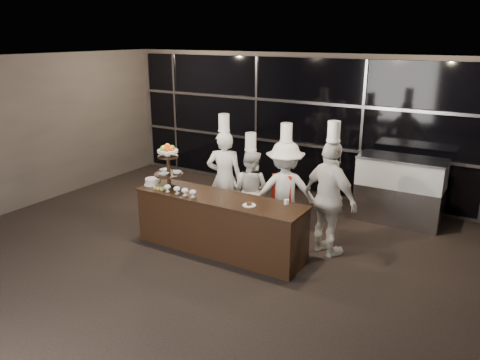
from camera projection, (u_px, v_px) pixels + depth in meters
The scene contains 14 objects.
room at pixel (150, 189), 5.87m from camera, with size 10.00×10.00×10.00m.
window_wall at pixel (306, 126), 9.91m from camera, with size 8.60×0.10×2.80m.
buffet_counter at pixel (220, 224), 7.46m from camera, with size 2.84×0.74×0.92m.
display_stand at pixel (168, 163), 7.69m from camera, with size 0.48×0.48×0.74m.
compotes at pixel (180, 190), 7.41m from camera, with size 0.62×0.11×0.12m.
layer_cake at pixel (153, 182), 7.91m from camera, with size 0.30×0.30×0.11m.
pastry_squares at pixel (160, 187), 7.70m from camera, with size 0.20×0.13×0.05m.
small_plate at pixel (249, 205), 6.94m from camera, with size 0.20×0.20×0.05m.
chef_cup at pixel (286, 202), 7.01m from camera, with size 0.08×0.08×0.07m, color white.
display_case at pixel (400, 187), 8.57m from camera, with size 1.54×0.67×1.24m.
chef_a at pixel (225, 177), 8.39m from camera, with size 0.75×0.65×2.05m.
chef_b at pixel (250, 189), 8.25m from camera, with size 0.73×0.57×1.75m.
chef_c at pixel (285, 191), 7.80m from camera, with size 1.27×1.09×2.00m.
chef_d at pixel (330, 198), 7.22m from camera, with size 1.17×0.87×2.14m.
Camera 1 is at (3.83, -4.19, 3.36)m, focal length 35.00 mm.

